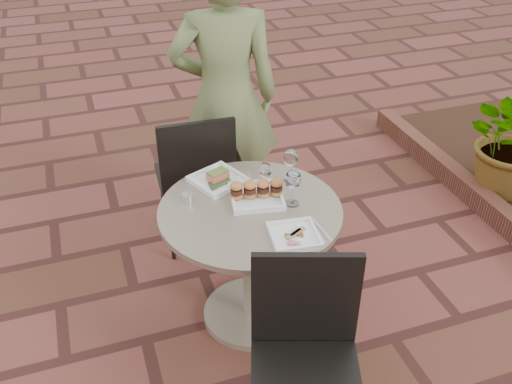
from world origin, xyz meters
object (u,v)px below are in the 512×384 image
object	(u,v)px
chair_far	(196,172)
diner	(225,99)
cafe_table	(250,248)
chair_near	(305,344)
plate_tuna	(294,235)
plate_sliders	(256,192)
plate_salmon	(218,179)

from	to	relation	value
chair_far	diner	size ratio (longest dim) A/B	0.52
cafe_table	chair_near	bearing A→B (deg)	-90.68
chair_near	plate_tuna	bearing A→B (deg)	93.66
chair_far	plate_tuna	world-z (taller)	chair_far
diner	plate_tuna	distance (m)	1.18
plate_sliders	plate_salmon	bearing A→B (deg)	123.66
chair_near	plate_salmon	bearing A→B (deg)	113.55
chair_near	cafe_table	bearing A→B (deg)	108.62
plate_tuna	cafe_table	bearing A→B (deg)	112.53
chair_far	diner	xyz separation A→B (m)	(0.25, 0.19, 0.35)
cafe_table	plate_tuna	distance (m)	0.40
chair_near	plate_sliders	bearing A→B (deg)	104.65
cafe_table	plate_sliders	distance (m)	0.30
diner	plate_salmon	size ratio (longest dim) A/B	5.71
cafe_table	diner	xyz separation A→B (m)	(0.14, 0.89, 0.42)
cafe_table	chair_near	distance (m)	0.73
cafe_table	plate_tuna	xyz separation A→B (m)	(0.12, -0.28, 0.26)
chair_far	cafe_table	bearing A→B (deg)	102.26
plate_salmon	plate_tuna	world-z (taller)	plate_salmon
plate_sliders	plate_tuna	size ratio (longest dim) A/B	1.23
chair_far	plate_sliders	xyz separation A→B (m)	(0.16, -0.63, 0.22)
diner	cafe_table	bearing A→B (deg)	92.07
plate_tuna	plate_salmon	bearing A→B (deg)	109.67
cafe_table	plate_tuna	size ratio (longest dim) A/B	3.72
chair_far	diner	bearing A→B (deg)	-138.78
diner	chair_far	bearing A→B (deg)	48.83
cafe_table	chair_far	world-z (taller)	chair_far
cafe_table	chair_near	xyz separation A→B (m)	(-0.01, -0.73, 0.07)
diner	plate_salmon	xyz separation A→B (m)	(-0.23, -0.61, -0.15)
chair_near	plate_tuna	size ratio (longest dim) A/B	3.84
chair_near	plate_salmon	world-z (taller)	chair_near
chair_near	chair_far	bearing A→B (deg)	113.24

